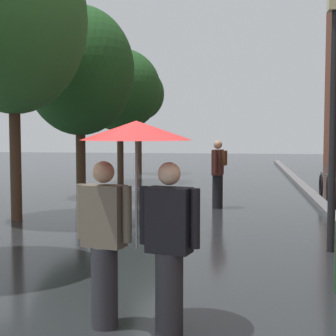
{
  "coord_description": "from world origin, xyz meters",
  "views": [
    {
      "loc": [
        1.23,
        -4.34,
        1.9
      ],
      "look_at": [
        0.09,
        3.33,
        1.35
      ],
      "focal_mm": 55.0,
      "sensor_mm": 36.0,
      "label": 1
    }
  ],
  "objects_px": {
    "couple_under_umbrella": "(136,195)",
    "street_lamp_post": "(334,100)",
    "street_tree_1": "(13,19)",
    "pedestrian_walking_midground": "(218,172)",
    "street_tree_4": "(139,94)",
    "street_tree_3": "(120,90)",
    "street_tree_2": "(80,71)"
  },
  "relations": [
    {
      "from": "street_tree_3",
      "to": "pedestrian_walking_midground",
      "type": "bearing_deg",
      "value": -56.13
    },
    {
      "from": "street_tree_1",
      "to": "pedestrian_walking_midground",
      "type": "height_order",
      "value": "street_tree_1"
    },
    {
      "from": "street_tree_1",
      "to": "street_tree_4",
      "type": "xyz_separation_m",
      "value": [
        0.16,
        12.18,
        -0.71
      ]
    },
    {
      "from": "couple_under_umbrella",
      "to": "street_lamp_post",
      "type": "xyz_separation_m",
      "value": [
        2.36,
        3.64,
        1.08
      ]
    },
    {
      "from": "street_tree_3",
      "to": "street_tree_4",
      "type": "height_order",
      "value": "street_tree_3"
    },
    {
      "from": "pedestrian_walking_midground",
      "to": "street_tree_1",
      "type": "bearing_deg",
      "value": -149.65
    },
    {
      "from": "street_tree_1",
      "to": "street_lamp_post",
      "type": "relative_size",
      "value": 1.53
    },
    {
      "from": "street_tree_4",
      "to": "street_lamp_post",
      "type": "height_order",
      "value": "street_tree_4"
    },
    {
      "from": "street_tree_1",
      "to": "street_tree_4",
      "type": "distance_m",
      "value": 12.2
    },
    {
      "from": "couple_under_umbrella",
      "to": "pedestrian_walking_midground",
      "type": "relative_size",
      "value": 1.19
    },
    {
      "from": "street_tree_3",
      "to": "couple_under_umbrella",
      "type": "distance_m",
      "value": 14.4
    },
    {
      "from": "street_lamp_post",
      "to": "pedestrian_walking_midground",
      "type": "relative_size",
      "value": 2.42
    },
    {
      "from": "street_tree_1",
      "to": "street_tree_2",
      "type": "distance_m",
      "value": 3.88
    },
    {
      "from": "street_tree_4",
      "to": "street_lamp_post",
      "type": "xyz_separation_m",
      "value": [
        5.99,
        -14.11,
        -1.13
      ]
    },
    {
      "from": "street_tree_1",
      "to": "street_tree_3",
      "type": "distance_m",
      "value": 8.27
    },
    {
      "from": "street_tree_3",
      "to": "street_tree_4",
      "type": "bearing_deg",
      "value": 91.39
    },
    {
      "from": "street_lamp_post",
      "to": "street_tree_4",
      "type": "bearing_deg",
      "value": 112.99
    },
    {
      "from": "street_tree_2",
      "to": "pedestrian_walking_midground",
      "type": "distance_m",
      "value": 5.0
    },
    {
      "from": "street_tree_1",
      "to": "couple_under_umbrella",
      "type": "relative_size",
      "value": 3.11
    },
    {
      "from": "street_tree_1",
      "to": "pedestrian_walking_midground",
      "type": "bearing_deg",
      "value": 30.35
    },
    {
      "from": "street_tree_3",
      "to": "couple_under_umbrella",
      "type": "xyz_separation_m",
      "value": [
        3.53,
        -13.8,
        -2.1
      ]
    },
    {
      "from": "street_tree_1",
      "to": "pedestrian_walking_midground",
      "type": "distance_m",
      "value": 5.86
    },
    {
      "from": "couple_under_umbrella",
      "to": "street_tree_3",
      "type": "bearing_deg",
      "value": 104.34
    },
    {
      "from": "street_tree_1",
      "to": "street_tree_3",
      "type": "xyz_separation_m",
      "value": [
        0.26,
        8.23,
        -0.83
      ]
    },
    {
      "from": "street_tree_2",
      "to": "street_tree_3",
      "type": "relative_size",
      "value": 1.1
    },
    {
      "from": "street_tree_4",
      "to": "street_lamp_post",
      "type": "relative_size",
      "value": 1.16
    },
    {
      "from": "street_tree_1",
      "to": "street_lamp_post",
      "type": "height_order",
      "value": "street_tree_1"
    },
    {
      "from": "street_tree_1",
      "to": "street_tree_4",
      "type": "bearing_deg",
      "value": 89.24
    },
    {
      "from": "street_tree_3",
      "to": "street_lamp_post",
      "type": "relative_size",
      "value": 1.21
    },
    {
      "from": "street_tree_3",
      "to": "pedestrian_walking_midground",
      "type": "xyz_separation_m",
      "value": [
        3.89,
        -5.8,
        -2.51
      ]
    },
    {
      "from": "street_tree_1",
      "to": "street_tree_2",
      "type": "height_order",
      "value": "street_tree_1"
    },
    {
      "from": "couple_under_umbrella",
      "to": "street_lamp_post",
      "type": "bearing_deg",
      "value": 57.01
    }
  ]
}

